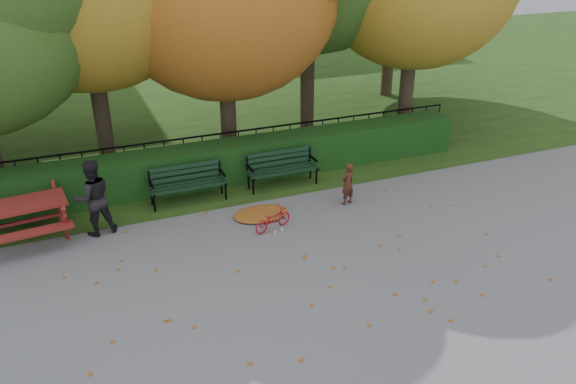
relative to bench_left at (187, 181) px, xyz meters
name	(u,v)px	position (x,y,z in m)	size (l,w,h in m)	color
ground	(299,268)	(1.30, -3.70, -0.52)	(90.00, 90.00, 0.00)	slate
grass_strip	(161,90)	(1.30, 10.30, -0.51)	(90.00, 90.00, 0.00)	#183512
hedge	(230,162)	(1.30, 0.80, -0.02)	(13.00, 0.90, 1.00)	black
iron_fence	(221,150)	(1.30, 1.60, 0.02)	(14.00, 0.04, 1.02)	black
bench_left	(187,181)	(0.00, 0.00, 0.00)	(1.80, 0.57, 0.88)	black
bench_right	(281,166)	(2.40, 0.00, 0.00)	(1.80, 0.57, 0.88)	black
picnic_table	(14,213)	(-3.70, -0.59, 0.16)	(2.20, 1.85, 0.99)	maroon
leaf_pile	(261,214)	(1.34, -1.38, -0.48)	(1.27, 0.88, 0.09)	brown
leaf_scatter	(293,260)	(1.30, -3.40, -0.51)	(9.00, 5.70, 0.01)	brown
child	(348,184)	(3.44, -1.58, 0.00)	(0.38, 0.25, 1.03)	#3F2014
adult	(93,198)	(-2.15, -0.80, 0.32)	(0.81, 0.63, 1.68)	black
bicycle	(273,219)	(1.37, -2.08, -0.27)	(0.33, 0.94, 0.49)	#B41020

